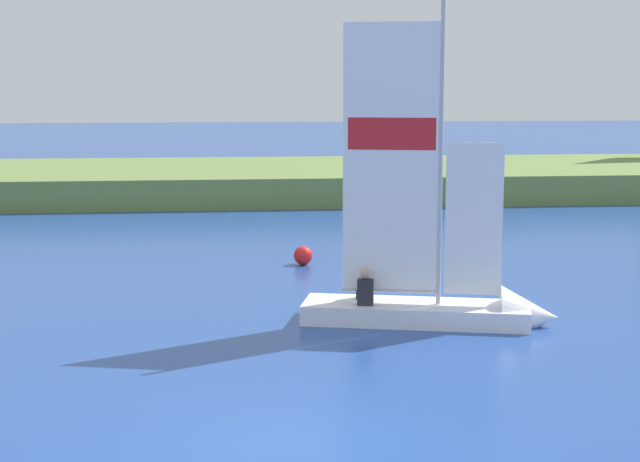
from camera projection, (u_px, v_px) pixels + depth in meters
ground_plane at (290, 450)px, 11.55m from camera, size 200.00×200.00×0.00m
shore_bank at (235, 180)px, 38.35m from camera, size 80.00×10.35×1.06m
sailboat at (454, 297)px, 17.54m from camera, size 4.70×2.27×6.15m
channel_buoy at (303, 255)px, 23.31m from camera, size 0.45×0.45×0.45m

